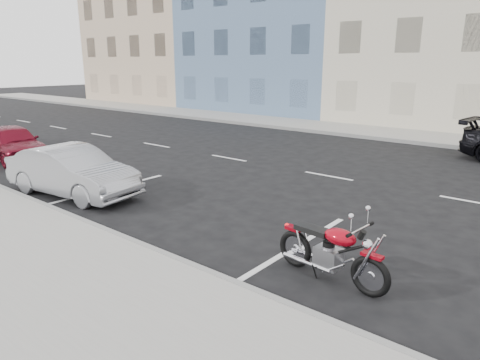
# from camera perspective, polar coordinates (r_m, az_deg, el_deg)

# --- Properties ---
(ground) EXTENTS (120.00, 120.00, 0.00)m
(ground) POSITION_cam_1_polar(r_m,az_deg,el_deg) (12.51, 19.82, -0.98)
(ground) COLOR black
(ground) RESTS_ON ground
(sidewalk_far) EXTENTS (80.00, 3.40, 0.15)m
(sidewalk_far) POSITION_cam_1_polar(r_m,az_deg,el_deg) (22.23, 15.41, 6.40)
(sidewalk_far) COLOR gray
(sidewalk_far) RESTS_ON ground
(curb_near) EXTENTS (80.00, 0.12, 0.16)m
(curb_near) POSITION_cam_1_polar(r_m,az_deg,el_deg) (10.42, -22.98, -4.04)
(curb_near) COLOR gray
(curb_near) RESTS_ON ground
(curb_far) EXTENTS (80.00, 0.12, 0.16)m
(curb_far) POSITION_cam_1_polar(r_m,az_deg,el_deg) (20.70, 13.47, 5.92)
(curb_far) COLOR gray
(curb_far) RESTS_ON ground
(bldg_far_west) EXTENTS (12.00, 12.00, 12.00)m
(bldg_far_west) POSITION_cam_1_polar(r_m,az_deg,el_deg) (40.84, -8.31, 18.95)
(bldg_far_west) COLOR tan
(bldg_far_west) RESTS_ON ground
(bldg_blue) EXTENTS (12.00, 12.00, 13.00)m
(bldg_blue) POSITION_cam_1_polar(r_m,az_deg,el_deg) (33.14, 6.88, 20.75)
(bldg_blue) COLOR slate
(bldg_blue) RESTS_ON ground
(bldg_cream) EXTENTS (12.00, 12.00, 11.50)m
(bldg_cream) POSITION_cam_1_polar(r_m,az_deg,el_deg) (28.45, 28.81, 18.46)
(bldg_cream) COLOR beige
(bldg_cream) RESTS_ON ground
(motorcycle) EXTENTS (2.01, 0.66, 1.01)m
(motorcycle) POSITION_cam_1_polar(r_m,az_deg,el_deg) (6.58, 17.28, -11.16)
(motorcycle) COLOR black
(motorcycle) RESTS_ON ground
(sedan_silver) EXTENTS (3.97, 1.82, 1.26)m
(sedan_silver) POSITION_cam_1_polar(r_m,az_deg,el_deg) (11.80, -21.47, 1.08)
(sedan_silver) COLOR #9C9EA4
(sedan_silver) RESTS_ON ground
(car_row_a) EXTENTS (3.79, 1.84, 1.25)m
(car_row_a) POSITION_cam_1_polar(r_m,az_deg,el_deg) (16.99, -28.04, 4.41)
(car_row_a) COLOR maroon
(car_row_a) RESTS_ON ground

